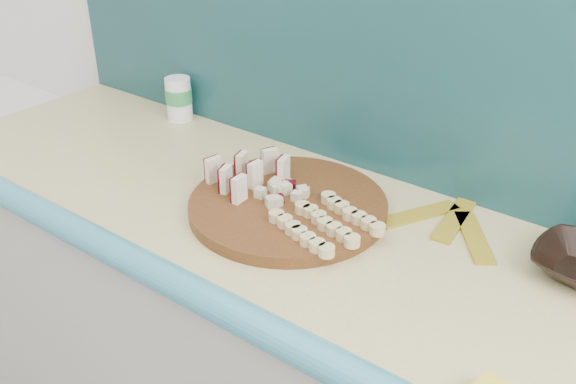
{
  "coord_description": "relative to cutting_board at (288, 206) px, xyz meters",
  "views": [
    {
      "loc": [
        0.63,
        0.6,
        1.6
      ],
      "look_at": [
        -0.06,
        1.52,
        0.96
      ],
      "focal_mm": 40.0,
      "sensor_mm": 36.0,
      "label": 1
    }
  ],
  "objects": [
    {
      "name": "canister",
      "position": [
        -0.53,
        0.21,
        0.05
      ],
      "size": [
        0.07,
        0.07,
        0.12
      ],
      "rotation": [
        0.0,
        0.0,
        0.34
      ],
      "color": "white",
      "rests_on": "kitchen_counter"
    },
    {
      "name": "banana_slices",
      "position": [
        0.12,
        -0.04,
        0.02
      ],
      "size": [
        0.21,
        0.19,
        0.02
      ],
      "color": "#DAC585",
      "rests_on": "cutting_board"
    },
    {
      "name": "backsplash",
      "position": [
        0.16,
        0.27,
        0.24
      ],
      "size": [
        2.2,
        0.02,
        0.5
      ],
      "primitive_type": "cube",
      "color": "teal",
      "rests_on": "kitchen_counter"
    },
    {
      "name": "apple_chunks",
      "position": [
        -0.02,
        0.01,
        0.02
      ],
      "size": [
        0.07,
        0.07,
        0.02
      ],
      "color": "beige",
      "rests_on": "cutting_board"
    },
    {
      "name": "apple_wedges",
      "position": [
        -0.11,
        0.0,
        0.04
      ],
      "size": [
        0.15,
        0.18,
        0.06
      ],
      "color": "#F6E5C4",
      "rests_on": "cutting_board"
    },
    {
      "name": "cutting_board",
      "position": [
        0.0,
        0.0,
        0.0
      ],
      "size": [
        0.52,
        0.52,
        0.03
      ],
      "primitive_type": "cylinder",
      "rotation": [
        0.0,
        0.0,
        -0.3
      ],
      "color": "#46250F",
      "rests_on": "kitchen_counter"
    },
    {
      "name": "banana_peel",
      "position": [
        0.29,
        0.15,
        -0.01
      ],
      "size": [
        0.25,
        0.21,
        0.01
      ],
      "rotation": [
        0.0,
        0.0,
        -0.06
      ],
      "color": "gold",
      "rests_on": "kitchen_counter"
    }
  ]
}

